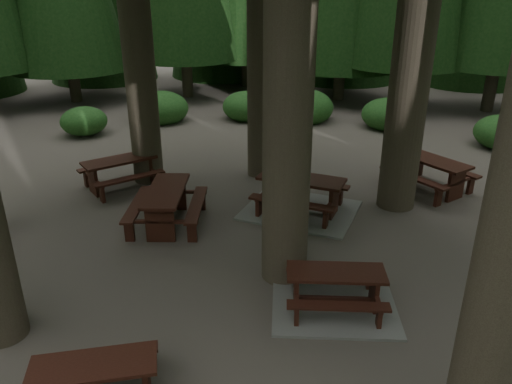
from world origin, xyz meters
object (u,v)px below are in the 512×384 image
(picnic_table_d, at_px, (430,169))
(picnic_table_f, at_px, (120,169))
(picnic_table_a, at_px, (335,295))
(picnic_table_c, at_px, (301,200))
(picnic_table_e, at_px, (95,378))
(picnic_table_b, at_px, (167,201))

(picnic_table_d, distance_m, picnic_table_f, 8.14)
(picnic_table_d, bearing_deg, picnic_table_a, -67.04)
(picnic_table_d, bearing_deg, picnic_table_f, -125.95)
(picnic_table_c, bearing_deg, picnic_table_e, -95.06)
(picnic_table_b, height_order, picnic_table_f, picnic_table_b)
(picnic_table_a, distance_m, picnic_table_b, 4.57)
(picnic_table_d, relative_size, picnic_table_e, 1.26)
(picnic_table_b, bearing_deg, picnic_table_c, -76.14)
(picnic_table_a, xyz_separation_m, picnic_table_e, (-2.41, -3.20, 0.23))
(picnic_table_b, distance_m, picnic_table_c, 3.15)
(picnic_table_e, bearing_deg, picnic_table_f, 90.72)
(picnic_table_f, bearing_deg, picnic_table_d, -36.21)
(picnic_table_a, distance_m, picnic_table_d, 6.08)
(picnic_table_c, xyz_separation_m, picnic_table_f, (-4.87, -0.27, 0.23))
(picnic_table_b, bearing_deg, picnic_table_e, -179.48)
(picnic_table_a, height_order, picnic_table_e, picnic_table_a)
(picnic_table_f, bearing_deg, picnic_table_e, -113.59)
(picnic_table_b, bearing_deg, picnic_table_f, 37.23)
(picnic_table_a, relative_size, picnic_table_d, 0.98)
(picnic_table_d, height_order, picnic_table_f, picnic_table_d)
(picnic_table_b, xyz_separation_m, picnic_table_e, (1.81, -4.92, -0.12))
(picnic_table_a, distance_m, picnic_table_c, 3.81)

